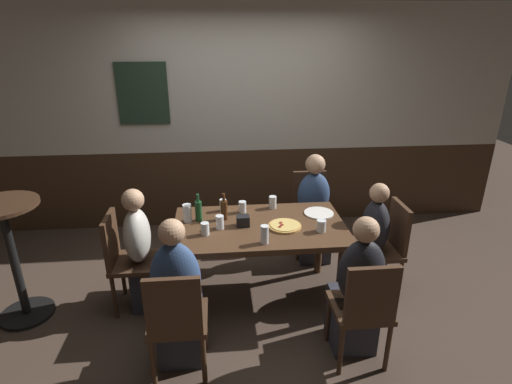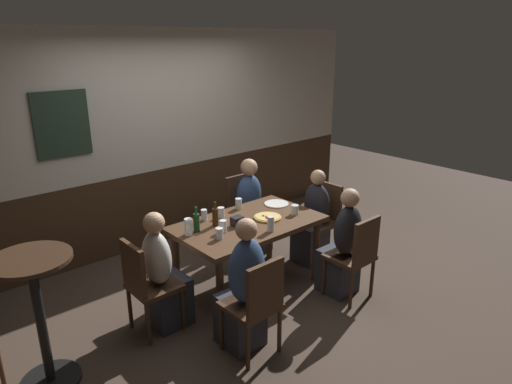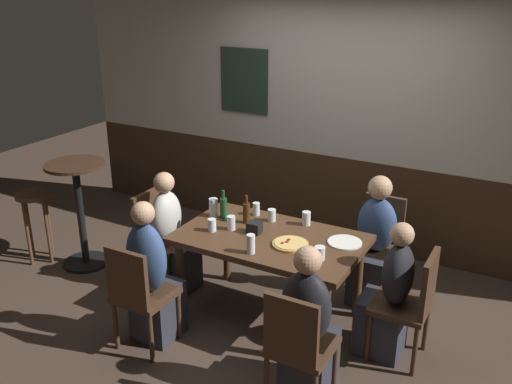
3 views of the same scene
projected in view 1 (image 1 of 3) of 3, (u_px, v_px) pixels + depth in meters
The scene contains 27 objects.
ground_plane at pixel (259, 297), 3.72m from camera, with size 12.00×12.00×0.00m, color #423328.
wall_back at pixel (245, 121), 4.76m from camera, with size 6.40×0.13×2.60m.
dining_table at pixel (259, 234), 3.48m from camera, with size 1.47×0.88×0.74m.
chair_right_far at pixel (310, 208), 4.39m from camera, with size 0.40×0.40×0.88m.
chair_head_east at pixel (386, 244), 3.64m from camera, with size 0.40×0.40×0.88m.
chair_right_near at pixel (364, 307), 2.81m from camera, with size 0.40×0.40×0.88m.
chair_left_near at pixel (177, 318), 2.69m from camera, with size 0.40×0.40×0.88m.
chair_head_west at pixel (126, 256), 3.44m from camera, with size 0.40×0.40×0.88m.
person_right_far at pixel (313, 215), 4.24m from camera, with size 0.34×0.37×1.13m.
person_head_east at pixel (367, 249), 3.64m from camera, with size 0.37×0.34×1.08m.
person_right_near at pixel (356, 295), 2.97m from camera, with size 0.34×0.37×1.13m.
person_left_near at pixel (179, 304), 2.84m from camera, with size 0.34×0.37×1.17m.
person_head_west at pixel (146, 259), 3.46m from camera, with size 0.37×0.34×1.11m.
pizza at pixel (285, 226), 3.41m from camera, with size 0.28×0.28×0.03m.
beer_glass_half at pixel (273, 203), 3.76m from camera, with size 0.07×0.07×0.12m.
pint_glass_pale at pixel (220, 223), 3.37m from camera, with size 0.07×0.07×0.12m.
beer_glass_tall at pixel (321, 227), 3.32m from camera, with size 0.08×0.08×0.10m.
pint_glass_amber at pixel (265, 236), 3.13m from camera, with size 0.06×0.06×0.15m.
tumbler_water at pixel (242, 208), 3.68m from camera, with size 0.07×0.07×0.11m.
pint_glass_stout at pixel (187, 214), 3.49m from camera, with size 0.08×0.08×0.16m.
highball_clear at pixel (205, 229), 3.26m from camera, with size 0.07×0.07×0.11m.
tumbler_short at pixel (223, 206), 3.70m from camera, with size 0.06×0.06×0.11m.
beer_bottle_green at pixel (198, 210), 3.49m from camera, with size 0.06×0.06×0.25m.
beer_bottle_brown at pixel (224, 209), 3.52m from camera, with size 0.06×0.06×0.24m.
plate_white_large at pixel (319, 213), 3.66m from camera, with size 0.27×0.27×0.01m, color white.
condiment_caddy at pixel (243, 221), 3.42m from camera, with size 0.11×0.09×0.09m, color black.
side_bar_table at pixel (12, 253), 3.26m from camera, with size 0.56×0.56×1.05m.
Camera 1 is at (-0.33, -3.08, 2.28)m, focal length 28.24 mm.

